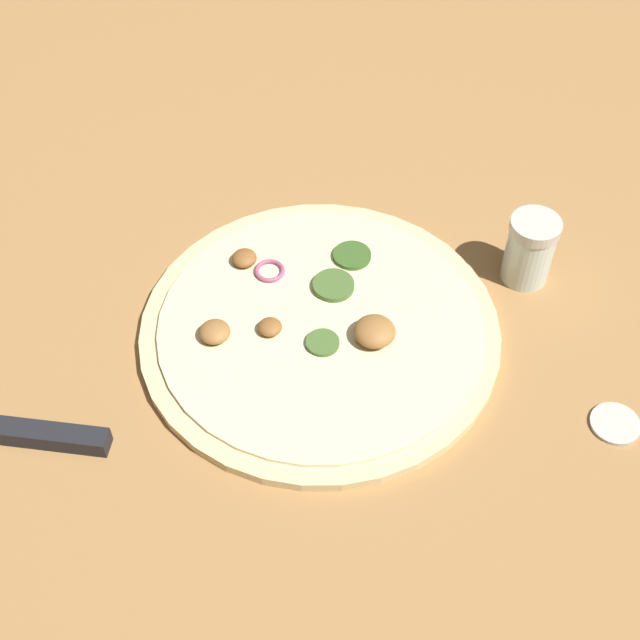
% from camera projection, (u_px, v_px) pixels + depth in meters
% --- Properties ---
extents(ground_plane, '(3.00, 3.00, 0.00)m').
position_uv_depth(ground_plane, '(320.00, 333.00, 0.87)').
color(ground_plane, '#9E703F').
extents(pizza, '(0.35, 0.35, 0.03)m').
position_uv_depth(pizza, '(320.00, 328.00, 0.86)').
color(pizza, beige).
rests_on(pizza, ground_plane).
extents(spice_jar, '(0.05, 0.05, 0.08)m').
position_uv_depth(spice_jar, '(530.00, 249.00, 0.89)').
color(spice_jar, silver).
rests_on(spice_jar, ground_plane).
extents(loose_cap, '(0.05, 0.05, 0.01)m').
position_uv_depth(loose_cap, '(616.00, 423.00, 0.80)').
color(loose_cap, beige).
rests_on(loose_cap, ground_plane).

